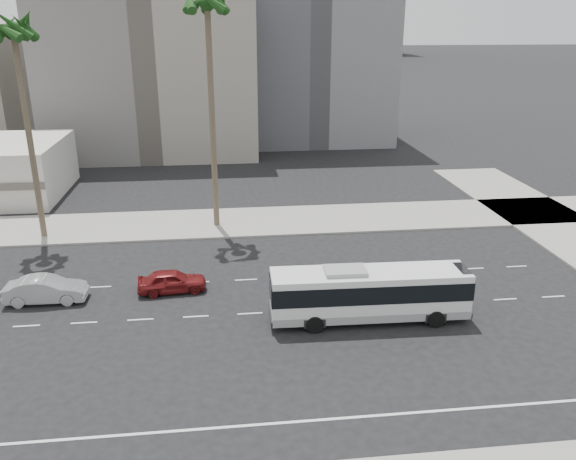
{
  "coord_description": "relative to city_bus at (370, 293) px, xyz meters",
  "views": [
    {
      "loc": [
        -4.25,
        -28.88,
        15.47
      ],
      "look_at": [
        -0.39,
        4.0,
        3.43
      ],
      "focal_mm": 36.16,
      "sensor_mm": 36.0,
      "label": 1
    }
  ],
  "objects": [
    {
      "name": "sidewalk_north",
      "position": [
        -3.41,
        16.87,
        -1.54
      ],
      "size": [
        120.0,
        7.0,
        0.15
      ],
      "primitive_type": "cube",
      "color": "gray",
      "rests_on": "ground"
    },
    {
      "name": "palm_mid",
      "position": [
        -21.15,
        15.27,
        12.9
      ],
      "size": [
        5.23,
        5.23,
        16.14
      ],
      "rotation": [
        0.0,
        0.0,
        0.17
      ],
      "color": "brown",
      "rests_on": "ground"
    },
    {
      "name": "car_b",
      "position": [
        -18.06,
        4.24,
        -0.85
      ],
      "size": [
        1.64,
        4.62,
        1.52
      ],
      "primitive_type": "imported",
      "rotation": [
        0.0,
        0.0,
        1.56
      ],
      "color": "#A0A1A4",
      "rests_on": "ground"
    },
    {
      "name": "car_a",
      "position": [
        -10.91,
        4.74,
        -0.92
      ],
      "size": [
        1.99,
        4.21,
        1.39
      ],
      "primitive_type": "imported",
      "rotation": [
        0.0,
        0.0,
        1.66
      ],
      "color": "maroon",
      "rests_on": "ground"
    },
    {
      "name": "midrise_gray_center",
      "position": [
        4.59,
        53.37,
        11.39
      ],
      "size": [
        20.0,
        20.0,
        26.0
      ],
      "primitive_type": "cube",
      "color": "#55565B",
      "rests_on": "ground"
    },
    {
      "name": "ground",
      "position": [
        -3.41,
        1.37,
        -1.61
      ],
      "size": [
        700.0,
        700.0,
        0.0
      ],
      "primitive_type": "plane",
      "color": "black",
      "rests_on": "ground"
    },
    {
      "name": "midrise_beige_west",
      "position": [
        -15.41,
        46.37,
        7.39
      ],
      "size": [
        24.0,
        18.0,
        18.0
      ],
      "primitive_type": "cube",
      "color": "slate",
      "rests_on": "ground"
    },
    {
      "name": "city_bus",
      "position": [
        0.0,
        0.0,
        0.0
      ],
      "size": [
        10.75,
        2.67,
        3.07
      ],
      "rotation": [
        0.0,
        0.0,
        -0.03
      ],
      "color": "silver",
      "rests_on": "ground"
    },
    {
      "name": "palm_near",
      "position": [
        -8.22,
        16.27,
        14.56
      ],
      "size": [
        5.31,
        5.31,
        17.86
      ],
      "rotation": [
        0.0,
        0.0,
        0.03
      ],
      "color": "brown",
      "rests_on": "ground"
    }
  ]
}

